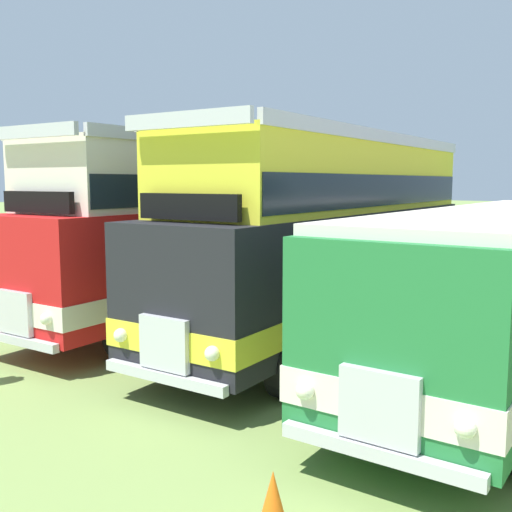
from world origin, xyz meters
name	(u,v)px	position (x,y,z in m)	size (l,w,h in m)	color
bus_first_in_row	(206,225)	(-15.04, 0.32, 2.36)	(3.18, 11.43, 4.52)	red
bus_second_in_row	(333,232)	(-11.28, 0.30, 2.36)	(3.07, 11.14, 4.52)	black
bus_third_in_row	(505,276)	(-7.52, -0.04, 1.76)	(2.80, 11.42, 2.99)	#237538
cone_mid_row	(273,505)	(-7.94, -6.90, 0.35)	(0.36, 0.36, 0.71)	orange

